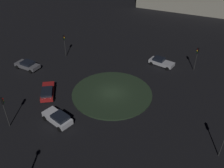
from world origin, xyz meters
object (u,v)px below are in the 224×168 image
car_red (47,92)px  traffic_light_northwest (197,55)px  car_white (58,118)px  car_silver (161,62)px  traffic_light_southwest (64,42)px  car_grey (27,65)px  traffic_light_southeast (4,106)px

car_red → traffic_light_northwest: size_ratio=1.10×
car_white → car_silver: size_ratio=0.97×
traffic_light_southwest → car_grey: bearing=-88.5°
traffic_light_southeast → car_white: bearing=-22.7°
car_grey → traffic_light_southeast: traffic_light_southeast is taller
traffic_light_southeast → car_grey: bearing=69.3°
car_white → car_silver: (-20.61, 6.17, -0.11)m
car_silver → traffic_light_southeast: size_ratio=1.03×
car_grey → car_silver: (-12.54, 19.79, -0.03)m
car_red → traffic_light_northwest: (-17.98, 16.88, 2.29)m
car_grey → traffic_light_southwest: size_ratio=1.00×
traffic_light_southeast → traffic_light_northwest: (-25.21, 16.68, -0.13)m
car_grey → traffic_light_northwest: (-13.68, 25.35, 2.25)m
car_silver → traffic_light_northwest: bearing=18.5°
car_silver → traffic_light_southwest: 17.95m
traffic_light_southwest → car_red: bearing=-39.2°
car_grey → car_silver: 23.42m
car_red → traffic_light_southwest: traffic_light_southwest is taller
car_grey → traffic_light_southeast: bearing=-54.2°
car_red → car_silver: car_silver is taller
traffic_light_southeast → traffic_light_southwest: (-18.41, -5.76, -0.05)m
traffic_light_northwest → car_silver: bearing=-43.8°
car_white → car_grey: (-8.07, -13.62, -0.07)m
car_white → car_silver: 21.51m
car_silver → traffic_light_southwest: size_ratio=1.05×
traffic_light_northwest → car_white: bearing=6.2°
traffic_light_southeast → traffic_light_northwest: size_ratio=1.05×
car_silver → traffic_light_southeast: traffic_light_southeast is taller
car_white → traffic_light_southwest: traffic_light_southwest is taller
car_silver → traffic_light_southeast: (24.06, -11.11, 2.42)m
car_red → traffic_light_southeast: traffic_light_southeast is taller
traffic_light_southeast → car_silver: bearing=7.6°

